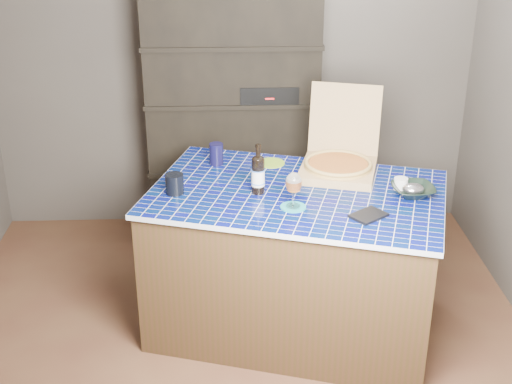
{
  "coord_description": "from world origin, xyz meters",
  "views": [
    {
      "loc": [
        -0.04,
        -3.32,
        2.56
      ],
      "look_at": [
        0.1,
        0.0,
        1.02
      ],
      "focal_mm": 50.0,
      "sensor_mm": 36.0,
      "label": 1
    }
  ],
  "objects_px": {
    "kitchen_island": "(295,260)",
    "pizza_box": "(339,162)",
    "wine_glass": "(294,184)",
    "bowl": "(413,191)",
    "dvd_case": "(368,215)",
    "mead_bottle": "(258,174)"
  },
  "relations": [
    {
      "from": "kitchen_island",
      "to": "pizza_box",
      "type": "distance_m",
      "value": 0.63
    },
    {
      "from": "kitchen_island",
      "to": "wine_glass",
      "type": "xyz_separation_m",
      "value": [
        -0.04,
        -0.2,
        0.58
      ]
    },
    {
      "from": "pizza_box",
      "to": "bowl",
      "type": "distance_m",
      "value": 0.5
    },
    {
      "from": "dvd_case",
      "to": "kitchen_island",
      "type": "bearing_deg",
      "value": -170.6
    },
    {
      "from": "pizza_box",
      "to": "mead_bottle",
      "type": "xyz_separation_m",
      "value": [
        -0.49,
        -0.27,
        0.05
      ]
    },
    {
      "from": "pizza_box",
      "to": "wine_glass",
      "type": "xyz_separation_m",
      "value": [
        -0.31,
        -0.46,
        0.07
      ]
    },
    {
      "from": "mead_bottle",
      "to": "dvd_case",
      "type": "distance_m",
      "value": 0.66
    },
    {
      "from": "wine_glass",
      "to": "dvd_case",
      "type": "height_order",
      "value": "wine_glass"
    },
    {
      "from": "bowl",
      "to": "kitchen_island",
      "type": "bearing_deg",
      "value": 173.01
    },
    {
      "from": "dvd_case",
      "to": "bowl",
      "type": "distance_m",
      "value": 0.39
    },
    {
      "from": "dvd_case",
      "to": "bowl",
      "type": "relative_size",
      "value": 0.77
    },
    {
      "from": "kitchen_island",
      "to": "mead_bottle",
      "type": "bearing_deg",
      "value": -161.32
    },
    {
      "from": "mead_bottle",
      "to": "dvd_case",
      "type": "xyz_separation_m",
      "value": [
        0.56,
        -0.32,
        -0.11
      ]
    },
    {
      "from": "pizza_box",
      "to": "mead_bottle",
      "type": "height_order",
      "value": "pizza_box"
    },
    {
      "from": "pizza_box",
      "to": "wine_glass",
      "type": "relative_size",
      "value": 3.15
    },
    {
      "from": "mead_bottle",
      "to": "kitchen_island",
      "type": "bearing_deg",
      "value": 1.91
    },
    {
      "from": "kitchen_island",
      "to": "pizza_box",
      "type": "height_order",
      "value": "pizza_box"
    },
    {
      "from": "pizza_box",
      "to": "kitchen_island",
      "type": "bearing_deg",
      "value": -120.82
    },
    {
      "from": "pizza_box",
      "to": "mead_bottle",
      "type": "distance_m",
      "value": 0.56
    },
    {
      "from": "bowl",
      "to": "mead_bottle",
      "type": "bearing_deg",
      "value": 175.27
    },
    {
      "from": "kitchen_island",
      "to": "mead_bottle",
      "type": "relative_size",
      "value": 6.41
    },
    {
      "from": "dvd_case",
      "to": "bowl",
      "type": "xyz_separation_m",
      "value": [
        0.29,
        0.25,
        0.02
      ]
    }
  ]
}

